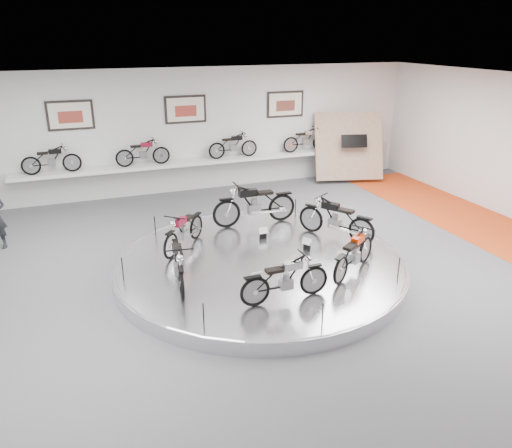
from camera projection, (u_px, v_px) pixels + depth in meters
name	position (u px, v px, depth m)	size (l,w,h in m)	color
floor	(265.00, 277.00, 10.89)	(16.00, 16.00, 0.00)	#4C4C4F
ceiling	(266.00, 89.00, 9.45)	(16.00, 16.00, 0.00)	white
wall_back	(186.00, 131.00, 16.28)	(16.00, 16.00, 0.00)	silver
orange_carpet_strip	(505.00, 235.00, 13.13)	(2.40, 12.60, 0.01)	#C54618
dado_band	(189.00, 174.00, 16.79)	(15.68, 0.04, 1.10)	#BCBCBA
display_platform	(260.00, 266.00, 11.10)	(6.40, 6.40, 0.30)	silver
platform_rim	(260.00, 261.00, 11.05)	(6.40, 6.40, 0.10)	#B2B2BA
shelf	(190.00, 163.00, 16.38)	(11.00, 0.55, 0.10)	silver
poster_left	(70.00, 115.00, 14.84)	(1.35, 0.06, 0.88)	silver
poster_center	(186.00, 109.00, 16.00)	(1.35, 0.06, 0.88)	silver
poster_right	(285.00, 104.00, 17.15)	(1.35, 0.06, 0.88)	silver
display_panel	(349.00, 146.00, 17.62)	(2.40, 0.12, 2.40)	tan
shelf_bike_a	(51.00, 161.00, 14.84)	(1.22, 0.42, 0.73)	black
shelf_bike_b	(143.00, 154.00, 15.74)	(1.22, 0.42, 0.73)	maroon
shelf_bike_c	(233.00, 147.00, 16.73)	(1.22, 0.42, 0.73)	black
shelf_bike_d	(306.00, 141.00, 17.62)	(1.22, 0.42, 0.73)	#A8A9AC
bike_a	(336.00, 218.00, 12.03)	(1.73, 0.61, 1.02)	black
bike_b	(255.00, 204.00, 12.90)	(1.91, 0.67, 1.12)	black
bike_c	(184.00, 230.00, 11.47)	(1.54, 0.54, 0.91)	maroon
bike_d	(178.00, 263.00, 9.80)	(1.58, 0.56, 0.93)	black
bike_e	(285.00, 279.00, 9.21)	(1.51, 0.53, 0.89)	#A8A9AC
bike_f	(354.00, 253.00, 10.28)	(1.54, 0.54, 0.91)	#B22000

